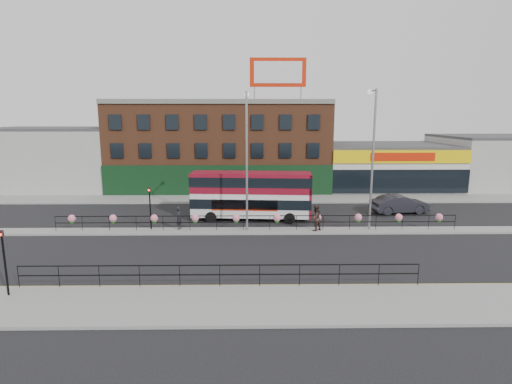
{
  "coord_description": "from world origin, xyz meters",
  "views": [
    {
      "loc": [
        -0.44,
        -28.95,
        8.48
      ],
      "look_at": [
        0.0,
        3.0,
        2.5
      ],
      "focal_mm": 28.0,
      "sensor_mm": 36.0,
      "label": 1
    }
  ],
  "objects_px": {
    "double_decker_bus": "(252,191)",
    "lamp_column_west": "(247,150)",
    "pedestrian_a": "(179,218)",
    "car": "(400,204)",
    "lamp_column_east": "(372,147)",
    "pedestrian_b": "(316,218)"
  },
  "relations": [
    {
      "from": "car",
      "to": "lamp_column_east",
      "type": "distance_m",
      "value": 8.85
    },
    {
      "from": "double_decker_bus",
      "to": "car",
      "type": "relative_size",
      "value": 1.9
    },
    {
      "from": "car",
      "to": "pedestrian_a",
      "type": "relative_size",
      "value": 3.05
    },
    {
      "from": "double_decker_bus",
      "to": "pedestrian_a",
      "type": "xyz_separation_m",
      "value": [
        -5.48,
        -3.34,
        -1.45
      ]
    },
    {
      "from": "double_decker_bus",
      "to": "lamp_column_west",
      "type": "bearing_deg",
      "value": -95.77
    },
    {
      "from": "pedestrian_b",
      "to": "double_decker_bus",
      "type": "bearing_deg",
      "value": -73.62
    },
    {
      "from": "pedestrian_b",
      "to": "lamp_column_east",
      "type": "height_order",
      "value": "lamp_column_east"
    },
    {
      "from": "pedestrian_a",
      "to": "pedestrian_b",
      "type": "relative_size",
      "value": 0.89
    },
    {
      "from": "lamp_column_west",
      "to": "lamp_column_east",
      "type": "xyz_separation_m",
      "value": [
        9.25,
        0.17,
        0.13
      ]
    },
    {
      "from": "car",
      "to": "lamp_column_east",
      "type": "relative_size",
      "value": 0.51
    },
    {
      "from": "car",
      "to": "lamp_column_east",
      "type": "bearing_deg",
      "value": 131.79
    },
    {
      "from": "lamp_column_west",
      "to": "lamp_column_east",
      "type": "height_order",
      "value": "lamp_column_east"
    },
    {
      "from": "lamp_column_east",
      "to": "lamp_column_west",
      "type": "bearing_deg",
      "value": -178.94
    },
    {
      "from": "lamp_column_west",
      "to": "pedestrian_b",
      "type": "bearing_deg",
      "value": -4.14
    },
    {
      "from": "double_decker_bus",
      "to": "car",
      "type": "height_order",
      "value": "double_decker_bus"
    },
    {
      "from": "pedestrian_a",
      "to": "pedestrian_b",
      "type": "xyz_separation_m",
      "value": [
        10.24,
        -0.54,
        0.1
      ]
    },
    {
      "from": "double_decker_bus",
      "to": "lamp_column_west",
      "type": "xyz_separation_m",
      "value": [
        -0.35,
        -3.51,
        3.71
      ]
    },
    {
      "from": "pedestrian_b",
      "to": "lamp_column_west",
      "type": "xyz_separation_m",
      "value": [
        -5.11,
        0.37,
        5.06
      ]
    },
    {
      "from": "pedestrian_b",
      "to": "lamp_column_east",
      "type": "distance_m",
      "value": 6.65
    },
    {
      "from": "double_decker_bus",
      "to": "lamp_column_west",
      "type": "relative_size",
      "value": 0.99
    },
    {
      "from": "double_decker_bus",
      "to": "car",
      "type": "xyz_separation_m",
      "value": [
        13.28,
        2.07,
        -1.63
      ]
    },
    {
      "from": "double_decker_bus",
      "to": "lamp_column_east",
      "type": "height_order",
      "value": "lamp_column_east"
    }
  ]
}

